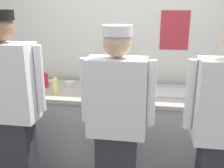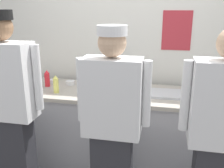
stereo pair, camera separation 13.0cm
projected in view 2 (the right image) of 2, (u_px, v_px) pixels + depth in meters
The scene contains 13 objects.
wall_back at pixel (129, 41), 3.06m from camera, with size 4.44×0.11×2.79m.
prep_counter at pixel (122, 130), 2.88m from camera, with size 2.83×0.71×0.91m.
chef_near_left at pixel (9, 106), 2.25m from camera, with size 0.63×0.24×1.77m.
chef_center at pixel (112, 123), 2.06m from camera, with size 0.60×0.24×1.66m.
chef_far_right at pixel (221, 135), 1.87m from camera, with size 0.61×0.24×1.66m.
plate_stack_front at pixel (31, 84), 2.95m from camera, with size 0.20×0.20×0.05m.
mixing_bowl_steel at pixel (121, 86), 2.74m from camera, with size 0.32×0.32×0.13m, color #B7BABF.
sheet_tray at pixel (169, 94), 2.65m from camera, with size 0.53×0.30×0.02m, color #B7BABF.
squeeze_bottle_primary at pixel (47, 79), 2.91m from camera, with size 0.06×0.06×0.19m.
squeeze_bottle_secondary at pixel (56, 84), 2.70m from camera, with size 0.06×0.06×0.19m.
ramekin_green_sauce at pixel (97, 87), 2.83m from camera, with size 0.08×0.08×0.04m.
ramekin_yellow_sauce at pixel (53, 81), 3.08m from camera, with size 0.09×0.09×0.04m.
ramekin_red_sauce at pixel (70, 83), 3.00m from camera, with size 0.11×0.11×0.05m.
Camera 2 is at (0.42, -2.19, 1.79)m, focal length 40.81 mm.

